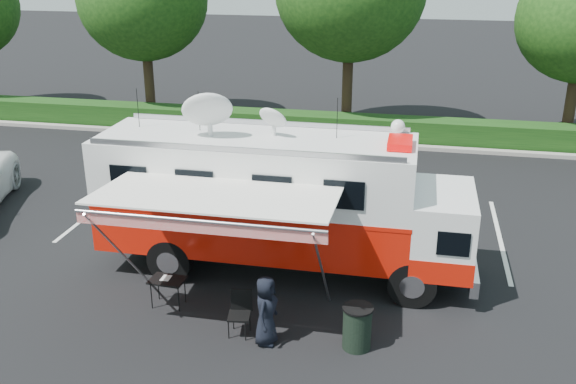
% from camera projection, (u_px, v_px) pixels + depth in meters
% --- Properties ---
extents(ground_plane, '(120.00, 120.00, 0.00)m').
position_uv_depth(ground_plane, '(284.00, 269.00, 16.10)').
color(ground_plane, black).
rests_on(ground_plane, ground).
extents(back_border, '(60.00, 6.14, 8.87)m').
position_uv_depth(back_border, '(378.00, 14.00, 25.87)').
color(back_border, '#9E998E').
rests_on(back_border, ground_plane).
extents(stall_lines, '(24.12, 5.50, 0.01)m').
position_uv_depth(stall_lines, '(288.00, 221.00, 18.93)').
color(stall_lines, silver).
rests_on(stall_lines, ground_plane).
extents(command_truck, '(9.05, 2.49, 4.35)m').
position_uv_depth(command_truck, '(281.00, 201.00, 15.44)').
color(command_truck, black).
rests_on(command_truck, ground_plane).
extents(awning, '(4.94, 2.56, 2.98)m').
position_uv_depth(awning, '(214.00, 201.00, 12.90)').
color(awning, white).
rests_on(awning, ground_plane).
extents(person, '(0.54, 0.77, 1.50)m').
position_uv_depth(person, '(267.00, 342.00, 13.16)').
color(person, black).
rests_on(person, ground_plane).
extents(folding_table, '(0.81, 0.60, 0.67)m').
position_uv_depth(folding_table, '(167.00, 281.00, 14.29)').
color(folding_table, black).
rests_on(folding_table, ground_plane).
extents(folding_chair, '(0.52, 0.54, 0.95)m').
position_uv_depth(folding_chair, '(240.00, 308.00, 13.32)').
color(folding_chair, black).
rests_on(folding_chair, ground_plane).
extents(trash_bin, '(0.62, 0.62, 0.93)m').
position_uv_depth(trash_bin, '(357.00, 327.00, 12.84)').
color(trash_bin, black).
rests_on(trash_bin, ground_plane).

